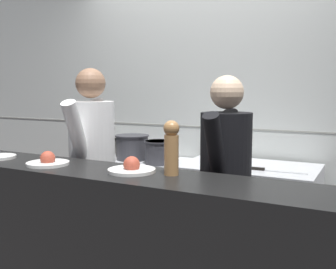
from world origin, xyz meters
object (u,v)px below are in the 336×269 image
at_px(chef_head_cook, 92,168).
at_px(chef_sous, 225,187).
at_px(plated_dish_dessert, 132,168).
at_px(braising_pot, 159,152).
at_px(plated_dish_appetiser, 48,161).
at_px(chefs_knife, 273,170).
at_px(sauce_pot, 132,147).
at_px(oven_range, 133,207).
at_px(stock_pot, 105,148).
at_px(pepper_mill, 171,146).

bearing_deg(chef_head_cook, chef_sous, -7.90).
distance_m(plated_dish_dessert, chef_head_cook, 0.79).
distance_m(braising_pot, plated_dish_appetiser, 1.12).
bearing_deg(chefs_knife, chef_sous, -112.70).
distance_m(sauce_pot, chefs_knife, 1.31).
height_order(plated_dish_appetiser, plated_dish_dessert, plated_dish_dessert).
relative_size(plated_dish_appetiser, chef_head_cook, 0.16).
height_order(oven_range, plated_dish_dessert, plated_dish_dessert).
xyz_separation_m(oven_range, chefs_knife, (1.27, -0.13, 0.48)).
relative_size(chefs_knife, plated_dish_dessert, 1.52).
relative_size(oven_range, stock_pot, 3.37).
distance_m(stock_pot, pepper_mill, 1.61).
distance_m(oven_range, plated_dish_dessert, 1.43).
bearing_deg(plated_dish_dessert, oven_range, 122.87).
xyz_separation_m(braising_pot, plated_dish_appetiser, (-0.17, -1.11, 0.08)).
bearing_deg(chefs_knife, stock_pot, 175.81).
height_order(sauce_pot, chef_sous, chef_sous).
bearing_deg(stock_pot, plated_dish_dessert, -47.16).
bearing_deg(braising_pot, plated_dish_dessert, -68.94).
bearing_deg(sauce_pot, stock_pot, -169.10).
xyz_separation_m(plated_dish_dessert, chef_head_cook, (-0.64, 0.44, -0.14)).
bearing_deg(chef_sous, pepper_mill, -110.39).
height_order(oven_range, stock_pot, stock_pot).
relative_size(plated_dish_appetiser, chef_sous, 0.16).
xyz_separation_m(stock_pot, chef_head_cook, (0.35, -0.62, -0.04)).
xyz_separation_m(chefs_knife, plated_dish_dessert, (-0.57, -0.95, 0.13)).
height_order(sauce_pot, plated_dish_appetiser, plated_dish_appetiser).
height_order(chefs_knife, chef_head_cook, chef_head_cook).
height_order(braising_pot, chef_sous, chef_sous).
bearing_deg(chef_sous, plated_dish_appetiser, -151.93).
xyz_separation_m(plated_dish_appetiser, pepper_mill, (0.80, 0.10, 0.13)).
bearing_deg(oven_range, chefs_knife, -6.02).
distance_m(plated_dish_appetiser, chef_sous, 1.11).
distance_m(oven_range, chef_head_cook, 0.80).
height_order(braising_pot, plated_dish_appetiser, plated_dish_appetiser).
relative_size(chefs_knife, pepper_mill, 1.37).
relative_size(oven_range, sauce_pot, 3.18).
bearing_deg(chef_head_cook, plated_dish_appetiser, -93.12).
bearing_deg(pepper_mill, sauce_pot, 131.51).
xyz_separation_m(oven_range, chef_head_cook, (0.06, -0.64, 0.48)).
relative_size(plated_dish_appetiser, pepper_mill, 0.87).
distance_m(oven_range, plated_dish_appetiser, 1.31).
bearing_deg(plated_dish_dessert, sauce_pot, 122.94).
height_order(plated_dish_dessert, chef_sous, chef_sous).
bearing_deg(chef_sous, sauce_pot, 148.08).
relative_size(plated_dish_appetiser, plated_dish_dessert, 0.96).
bearing_deg(chef_head_cook, sauce_pot, 86.69).
height_order(stock_pot, chef_sous, chef_sous).
bearing_deg(pepper_mill, braising_pot, 122.20).
distance_m(oven_range, chef_sous, 1.31).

